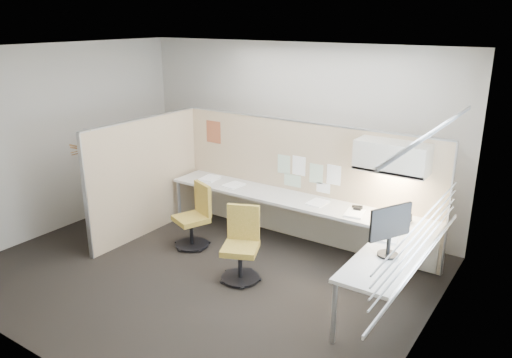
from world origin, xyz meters
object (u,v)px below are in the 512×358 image
Objects in this scene: chair_left at (195,218)px; phone at (401,217)px; desk at (310,215)px; monitor at (390,228)px; chair_right at (241,246)px.

phone is (2.68, 0.79, 0.36)m from chair_left.
phone reaches higher than desk.
monitor is at bearing -31.18° from desk.
chair_left is at bearing -157.96° from desk.
chair_left is 1.16m from chair_right.
chair_right is 2.01m from phone.
phone is (-0.20, 1.00, -0.27)m from monitor.
monitor is (1.79, 0.18, 0.63)m from chair_right.
chair_right is 1.63× the size of monitor.
desk is at bearing 86.79° from monitor.
chair_right is (-0.42, -1.00, -0.17)m from desk.
desk is 15.75× the size of phone.
chair_left is 2.96m from monitor.
chair_left is at bearing 136.95° from chair_right.
chair_right is 3.62× the size of phone.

